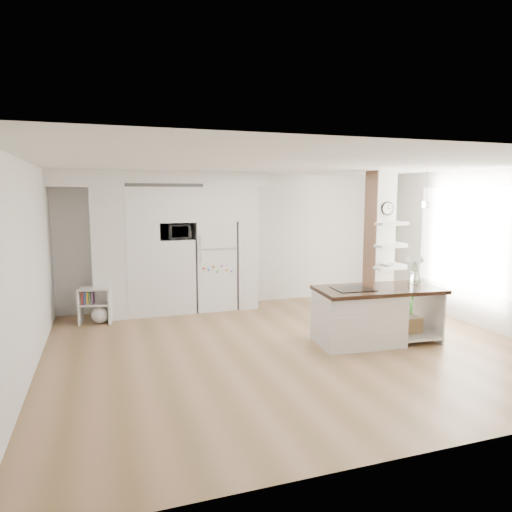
{
  "coord_description": "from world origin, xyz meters",
  "views": [
    {
      "loc": [
        -2.59,
        -6.08,
        2.27
      ],
      "look_at": [
        -0.24,
        0.9,
        1.27
      ],
      "focal_mm": 32.0,
      "sensor_mm": 36.0,
      "label": 1
    }
  ],
  "objects_px": {
    "kitchen_island": "(365,314)",
    "bookshelf": "(97,308)",
    "refrigerator": "(214,265)",
    "floor_plant_a": "(413,301)"
  },
  "relations": [
    {
      "from": "kitchen_island",
      "to": "bookshelf",
      "type": "height_order",
      "value": "kitchen_island"
    },
    {
      "from": "refrigerator",
      "to": "kitchen_island",
      "type": "xyz_separation_m",
      "value": [
        1.69,
        -2.86,
        -0.43
      ]
    },
    {
      "from": "bookshelf",
      "to": "refrigerator",
      "type": "bearing_deg",
      "value": 21.35
    },
    {
      "from": "bookshelf",
      "to": "floor_plant_a",
      "type": "distance_m",
      "value": 5.87
    },
    {
      "from": "refrigerator",
      "to": "floor_plant_a",
      "type": "relative_size",
      "value": 3.67
    },
    {
      "from": "kitchen_island",
      "to": "bookshelf",
      "type": "xyz_separation_m",
      "value": [
        -3.91,
        2.45,
        -0.17
      ]
    },
    {
      "from": "refrigerator",
      "to": "floor_plant_a",
      "type": "xyz_separation_m",
      "value": [
        3.52,
        -1.62,
        -0.64
      ]
    },
    {
      "from": "bookshelf",
      "to": "kitchen_island",
      "type": "bearing_deg",
      "value": -21.19
    },
    {
      "from": "kitchen_island",
      "to": "refrigerator",
      "type": "bearing_deg",
      "value": 125.51
    },
    {
      "from": "refrigerator",
      "to": "floor_plant_a",
      "type": "bearing_deg",
      "value": -24.64
    }
  ]
}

